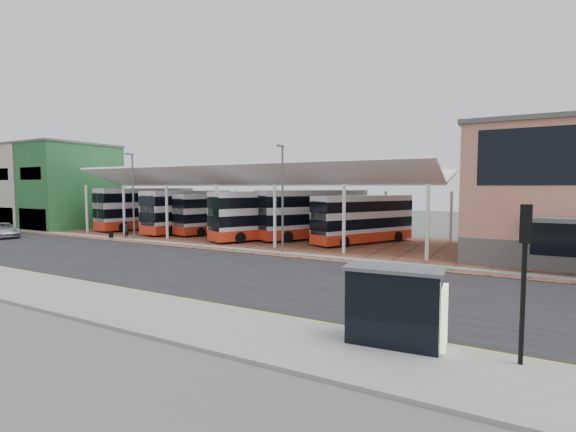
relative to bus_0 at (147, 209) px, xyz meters
name	(u,v)px	position (x,y,z in m)	size (l,w,h in m)	color
ground	(206,265)	(21.33, -14.46, -2.44)	(140.00, 140.00, 0.00)	#484C46
road	(196,268)	(21.33, -15.46, -2.43)	(120.00, 14.00, 0.02)	black
forecourt	(320,243)	(23.33, -1.46, -2.41)	(72.00, 16.00, 0.06)	brown
sidewalk	(75,297)	(21.33, -23.46, -2.37)	(120.00, 4.00, 0.14)	slate
north_kerb	(259,251)	(21.33, -8.26, -2.37)	(120.00, 0.80, 0.14)	slate
yellow_line_near	(113,288)	(21.33, -21.46, -2.42)	(120.00, 0.12, 0.01)	#D1CB00
yellow_line_far	(118,287)	(21.33, -21.16, -2.42)	(120.00, 0.12, 0.01)	#D1CB00
canopy	(251,179)	(15.33, -0.53, 3.35)	(37.00, 11.63, 7.07)	silver
shop_green	(73,186)	(-8.67, -3.49, 2.67)	(6.40, 10.20, 10.22)	#286430
shop_cream	(41,186)	(-15.17, -3.49, 2.67)	(6.40, 10.20, 10.22)	#BAAF9D
shop_brick	(14,186)	(-21.67, -3.49, 2.67)	(6.40, 10.20, 10.22)	brown
lamp_west	(133,194)	(7.33, -8.19, 1.92)	(0.16, 0.90, 8.07)	#53575C
lamp_east	(282,196)	(23.33, -8.19, 1.92)	(0.16, 0.90, 8.07)	#53575C
bus_0	(147,209)	(0.00, 0.00, 0.00)	(4.82, 11.94, 4.80)	silver
bus_1	(188,212)	(6.94, -0.42, -0.13)	(3.37, 11.18, 4.54)	silver
bus_2	(221,214)	(10.66, 0.50, -0.29)	(5.12, 10.50, 4.22)	silver
bus_3	(266,215)	(17.71, -1.55, -0.13)	(6.97, 11.03, 4.53)	silver
bus_4	(313,215)	(21.44, 1.01, -0.08)	(7.99, 11.02, 4.65)	silver
bus_5	(363,219)	(26.66, 0.35, -0.30)	(6.67, 10.15, 4.20)	silver
silver_car	(3,230)	(-5.94, -12.89, -1.70)	(2.40, 5.20, 1.44)	silver
pedestrian	(127,230)	(6.07, -7.95, -1.51)	(0.64, 0.42, 1.75)	black
suitcase	(111,235)	(4.45, -8.46, -2.06)	(0.37, 0.27, 0.64)	black
bus_shelter	(401,299)	(35.70, -22.50, -0.80)	(3.12, 1.63, 2.41)	black
traffic_signal_west	(525,258)	(38.89, -22.06, 0.64)	(0.30, 0.24, 4.41)	black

